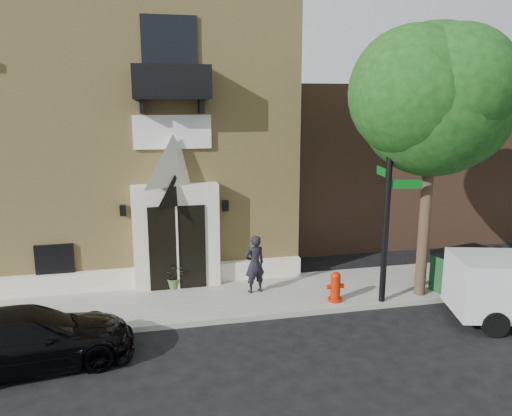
{
  "coord_description": "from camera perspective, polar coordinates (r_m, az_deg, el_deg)",
  "views": [
    {
      "loc": [
        -1.85,
        -12.18,
        5.84
      ],
      "look_at": [
        1.33,
        2.0,
        2.68
      ],
      "focal_mm": 35.0,
      "sensor_mm": 36.0,
      "label": 1
    }
  ],
  "objects": [
    {
      "name": "black_sedan",
      "position": [
        12.46,
        -24.73,
        -13.45
      ],
      "size": [
        4.84,
        2.54,
        1.34
      ],
      "primitive_type": "imported",
      "rotation": [
        0.0,
        0.0,
        1.72
      ],
      "color": "black",
      "rests_on": "ground"
    },
    {
      "name": "neighbour_building",
      "position": [
        25.44,
        20.51,
        5.56
      ],
      "size": [
        18.0,
        8.0,
        6.4
      ],
      "primitive_type": "cube",
      "color": "brown",
      "rests_on": "ground"
    },
    {
      "name": "pedestrian_near",
      "position": [
        14.99,
        -0.15,
        -6.42
      ],
      "size": [
        0.73,
        0.57,
        1.77
      ],
      "primitive_type": "imported",
      "rotation": [
        0.0,
        0.0,
        3.39
      ],
      "color": "black",
      "rests_on": "sidewalk"
    },
    {
      "name": "sidewalk",
      "position": [
        15.11,
        -0.83,
        -10.14
      ],
      "size": [
        42.0,
        3.0,
        0.15
      ],
      "primitive_type": "cube",
      "color": "gray",
      "rests_on": "ground"
    },
    {
      "name": "dumpster",
      "position": [
        16.51,
        22.75,
        -6.57
      ],
      "size": [
        2.09,
        1.48,
        1.24
      ],
      "rotation": [
        0.0,
        0.0,
        0.23
      ],
      "color": "#103B1A",
      "rests_on": "sidewalk"
    },
    {
      "name": "street_sign",
      "position": [
        14.21,
        14.91,
        2.29
      ],
      "size": [
        1.05,
        1.11,
        6.61
      ],
      "rotation": [
        0.0,
        0.0,
        -0.14
      ],
      "color": "black",
      "rests_on": "sidewalk"
    },
    {
      "name": "planter",
      "position": [
        15.66,
        -9.28,
        -7.71
      ],
      "size": [
        0.82,
        0.76,
        0.76
      ],
      "primitive_type": "imported",
      "rotation": [
        0.0,
        0.0,
        -0.28
      ],
      "color": "#4E6733",
      "rests_on": "sidewalk"
    },
    {
      "name": "fire_hydrant",
      "position": [
        14.66,
        9.06,
        -8.88
      ],
      "size": [
        0.5,
        0.4,
        0.89
      ],
      "color": "#B11B02",
      "rests_on": "sidewalk"
    },
    {
      "name": "church",
      "position": [
        20.2,
        -16.04,
        8.39
      ],
      "size": [
        12.2,
        11.01,
        9.3
      ],
      "color": "tan",
      "rests_on": "ground"
    },
    {
      "name": "street_tree_left",
      "position": [
        14.79,
        19.93,
        11.67
      ],
      "size": [
        4.97,
        4.38,
        7.77
      ],
      "color": "#38281C",
      "rests_on": "sidewalk"
    },
    {
      "name": "ground",
      "position": [
        13.63,
        -3.73,
        -13.11
      ],
      "size": [
        120.0,
        120.0,
        0.0
      ],
      "primitive_type": "plane",
      "color": "black",
      "rests_on": "ground"
    }
  ]
}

